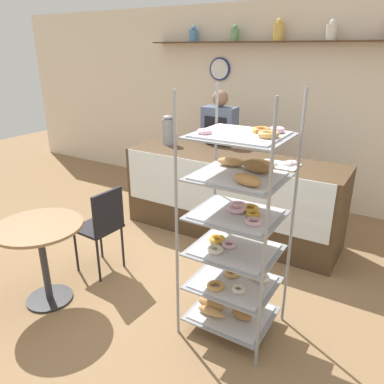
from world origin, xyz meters
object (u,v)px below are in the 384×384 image
at_px(pastry_rack, 237,230).
at_px(coffee_carafe, 168,130).
at_px(cafe_table, 41,244).
at_px(cafe_chair, 103,223).
at_px(person_worker, 219,149).
at_px(donut_tray_counter, 279,164).

distance_m(pastry_rack, coffee_carafe, 2.34).
bearing_deg(cafe_table, pastry_rack, 19.60).
relative_size(pastry_rack, cafe_chair, 2.13).
bearing_deg(person_worker, pastry_rack, -59.16).
bearing_deg(cafe_chair, pastry_rack, 91.04).
distance_m(cafe_chair, coffee_carafe, 1.66).
relative_size(cafe_chair, donut_tray_counter, 2.20).
relative_size(pastry_rack, donut_tray_counter, 4.68).
bearing_deg(coffee_carafe, pastry_rack, -42.89).
bearing_deg(coffee_carafe, cafe_table, -85.78).
bearing_deg(coffee_carafe, person_worker, 37.28).
bearing_deg(cafe_table, cafe_chair, 78.84).
relative_size(cafe_table, cafe_chair, 0.84).
bearing_deg(pastry_rack, cafe_chair, 177.69).
bearing_deg(cafe_chair, coffee_carafe, -166.34).
xyz_separation_m(pastry_rack, donut_tray_counter, (-0.18, 1.42, 0.12)).
bearing_deg(person_worker, coffee_carafe, -142.72).
xyz_separation_m(pastry_rack, cafe_table, (-1.55, -0.55, -0.30)).
distance_m(cafe_table, cafe_chair, 0.62).
bearing_deg(pastry_rack, cafe_table, -160.40).
bearing_deg(cafe_chair, cafe_table, -7.82).
bearing_deg(donut_tray_counter, pastry_rack, -82.85).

